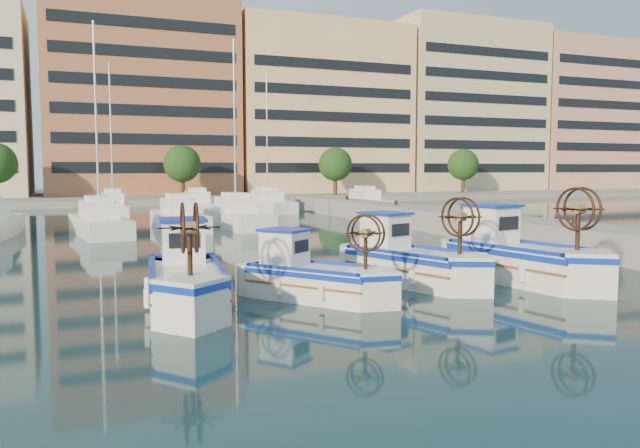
# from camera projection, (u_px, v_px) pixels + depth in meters

# --- Properties ---
(ground) EXTENTS (300.00, 300.00, 0.00)m
(ground) POSITION_uv_depth(u_px,v_px,m) (362.00, 303.00, 16.67)
(ground) COLOR #17343C
(ground) RESTS_ON ground
(quay) EXTENTS (3.00, 60.00, 1.20)m
(quay) POSITION_uv_depth(u_px,v_px,m) (542.00, 234.00, 28.81)
(quay) COLOR gray
(quay) RESTS_ON ground
(waterfront) EXTENTS (180.00, 40.00, 25.60)m
(waterfront) POSITION_uv_depth(u_px,v_px,m) (208.00, 110.00, 79.31)
(waterfront) COLOR gray
(waterfront) RESTS_ON ground
(yacht_marina) EXTENTS (37.27, 22.58, 11.50)m
(yacht_marina) POSITION_uv_depth(u_px,v_px,m) (136.00, 215.00, 41.50)
(yacht_marina) COLOR white
(yacht_marina) RESTS_ON ground
(fishing_boat_a) EXTENTS (2.33, 4.65, 2.84)m
(fishing_boat_a) POSITION_uv_depth(u_px,v_px,m) (186.00, 277.00, 16.16)
(fishing_boat_a) COLOR silver
(fishing_boat_a) RESTS_ON ground
(fishing_boat_b) EXTENTS (3.48, 3.90, 2.42)m
(fishing_boat_b) POSITION_uv_depth(u_px,v_px,m) (312.00, 275.00, 17.15)
(fishing_boat_b) COLOR silver
(fishing_boat_b) RESTS_ON ground
(fishing_boat_c) EXTENTS (3.10, 4.61, 2.79)m
(fishing_boat_c) POSITION_uv_depth(u_px,v_px,m) (409.00, 259.00, 19.49)
(fishing_boat_c) COLOR silver
(fishing_boat_c) RESTS_ON ground
(fishing_boat_d) EXTENTS (2.83, 5.07, 3.08)m
(fishing_boat_d) POSITION_uv_depth(u_px,v_px,m) (518.00, 255.00, 19.81)
(fishing_boat_d) COLOR silver
(fishing_boat_d) RESTS_ON ground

